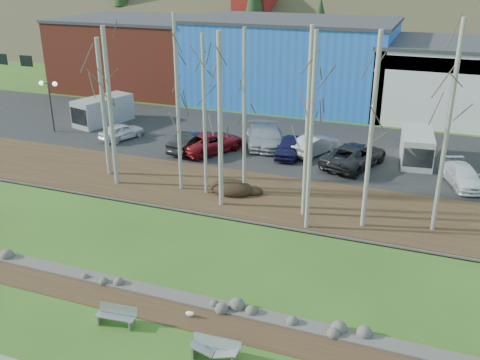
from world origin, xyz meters
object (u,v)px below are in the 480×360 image
at_px(bench_intact, 117,316).
at_px(car_7, 462,175).
at_px(car_3, 270,137).
at_px(car_8, 354,155).
at_px(car_2, 211,142).
at_px(car_6, 355,155).
at_px(car_0, 122,131).
at_px(car_4, 289,147).
at_px(car_5, 314,145).
at_px(van_white, 417,148).
at_px(car_1, 192,142).
at_px(seagull, 190,314).
at_px(van_grey, 101,111).
at_px(bench_damaged, 215,349).
at_px(street_lamp, 49,92).
at_px(car_9, 260,136).

bearing_deg(bench_intact, car_7, 51.42).
relative_size(car_3, car_8, 0.87).
distance_m(car_2, car_6, 10.68).
relative_size(car_0, car_4, 0.93).
bearing_deg(car_3, car_5, -30.56).
bearing_deg(car_3, car_6, -39.06).
height_order(car_7, van_white, van_white).
height_order(car_2, car_3, car_2).
distance_m(car_3, car_7, 14.24).
bearing_deg(car_8, car_5, -7.58).
bearing_deg(car_1, car_0, 3.62).
height_order(seagull, van_grey, van_grey).
bearing_deg(bench_damaged, van_grey, 128.42).
distance_m(car_4, car_6, 4.90).
xyz_separation_m(street_lamp, car_8, (25.09, 0.64, -2.57)).
relative_size(car_5, car_9, 0.87).
bearing_deg(car_3, car_1, -171.25).
bearing_deg(car_9, car_2, -159.49).
xyz_separation_m(car_7, van_grey, (-29.80, 3.81, 0.52)).
xyz_separation_m(car_3, car_6, (6.88, -2.06, 0.07)).
bearing_deg(bench_intact, bench_damaged, -11.53).
xyz_separation_m(seagull, car_1, (-8.71, 18.46, 0.71)).
relative_size(car_3, car_5, 1.15).
relative_size(bench_intact, car_6, 0.29).
bearing_deg(car_2, bench_damaged, 140.93).
bearing_deg(car_5, street_lamp, 29.62).
bearing_deg(car_8, car_7, -169.29).
relative_size(bench_intact, car_2, 0.31).
relative_size(car_9, van_grey, 0.88).
bearing_deg(car_2, car_6, -149.31).
bearing_deg(car_8, car_4, 13.03).
height_order(car_6, car_9, car_6).
bearing_deg(car_9, bench_intact, -107.93).
distance_m(bench_damaged, van_grey, 32.33).
distance_m(seagull, car_2, 20.22).
bearing_deg(van_white, car_6, -154.79).
distance_m(bench_damaged, car_1, 22.97).
xyz_separation_m(car_1, car_9, (4.40, 3.14, -0.01)).
relative_size(car_1, van_white, 0.87).
relative_size(car_3, van_white, 0.98).
xyz_separation_m(street_lamp, car_0, (6.49, 0.26, -2.73)).
relative_size(seagull, car_9, 0.09).
distance_m(seagull, van_grey, 29.64).
xyz_separation_m(car_4, car_9, (-2.81, 1.61, 0.03)).
height_order(car_1, car_3, car_1).
relative_size(seagull, van_grey, 0.08).
distance_m(car_1, car_5, 9.22).
height_order(bench_intact, car_6, car_6).
xyz_separation_m(bench_damaged, car_6, (1.44, 21.44, 0.53)).
bearing_deg(car_5, car_4, 57.66).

